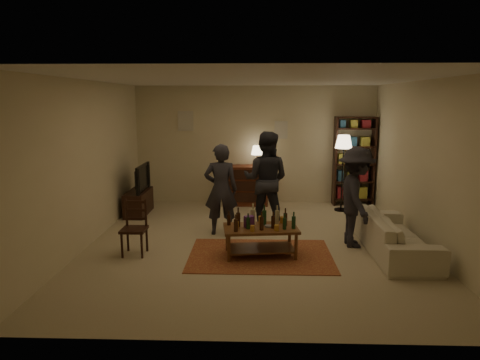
{
  "coord_description": "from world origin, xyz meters",
  "views": [
    {
      "loc": [
        -0.01,
        -6.9,
        2.38
      ],
      "look_at": [
        -0.25,
        0.1,
        1.07
      ],
      "focal_mm": 32.0,
      "sensor_mm": 36.0,
      "label": 1
    }
  ],
  "objects_px": {
    "sofa": "(395,235)",
    "coffee_table": "(261,230)",
    "bookshelf": "(354,160)",
    "dresser": "(246,184)",
    "floor_lamp": "(344,147)",
    "person_by_sofa": "(356,197)",
    "person_right": "(266,180)",
    "dining_chair": "(135,226)",
    "person_left": "(221,190)",
    "tv_stand": "(139,196)"
  },
  "relations": [
    {
      "from": "dining_chair",
      "to": "dresser",
      "type": "xyz_separation_m",
      "value": [
        1.67,
        3.26,
        0.02
      ]
    },
    {
      "from": "sofa",
      "to": "person_by_sofa",
      "type": "xyz_separation_m",
      "value": [
        -0.55,
        0.34,
        0.52
      ]
    },
    {
      "from": "coffee_table",
      "to": "sofa",
      "type": "relative_size",
      "value": 0.57
    },
    {
      "from": "dining_chair",
      "to": "sofa",
      "type": "height_order",
      "value": "dining_chair"
    },
    {
      "from": "tv_stand",
      "to": "floor_lamp",
      "type": "xyz_separation_m",
      "value": [
        4.33,
        0.43,
        1.01
      ]
    },
    {
      "from": "dresser",
      "to": "floor_lamp",
      "type": "bearing_deg",
      "value": -12.97
    },
    {
      "from": "tv_stand",
      "to": "sofa",
      "type": "xyz_separation_m",
      "value": [
        4.64,
        -2.2,
        -0.08
      ]
    },
    {
      "from": "person_left",
      "to": "dresser",
      "type": "bearing_deg",
      "value": -103.65
    },
    {
      "from": "dresser",
      "to": "floor_lamp",
      "type": "xyz_separation_m",
      "value": [
        2.08,
        -0.48,
        0.92
      ]
    },
    {
      "from": "person_right",
      "to": "person_by_sofa",
      "type": "distance_m",
      "value": 1.78
    },
    {
      "from": "person_right",
      "to": "sofa",
      "type": "bearing_deg",
      "value": 159.87
    },
    {
      "from": "dresser",
      "to": "floor_lamp",
      "type": "height_order",
      "value": "floor_lamp"
    },
    {
      "from": "floor_lamp",
      "to": "person_by_sofa",
      "type": "distance_m",
      "value": 2.37
    },
    {
      "from": "floor_lamp",
      "to": "coffee_table",
      "type": "bearing_deg",
      "value": -122.52
    },
    {
      "from": "dining_chair",
      "to": "tv_stand",
      "type": "distance_m",
      "value": 2.42
    },
    {
      "from": "sofa",
      "to": "person_right",
      "type": "bearing_deg",
      "value": 55.03
    },
    {
      "from": "coffee_table",
      "to": "sofa",
      "type": "xyz_separation_m",
      "value": [
        2.11,
        0.18,
        -0.11
      ]
    },
    {
      "from": "floor_lamp",
      "to": "person_right",
      "type": "bearing_deg",
      "value": -143.54
    },
    {
      "from": "floor_lamp",
      "to": "person_left",
      "type": "xyz_separation_m",
      "value": [
        -2.49,
        -1.74,
        -0.58
      ]
    },
    {
      "from": "coffee_table",
      "to": "person_right",
      "type": "bearing_deg",
      "value": 85.76
    },
    {
      "from": "floor_lamp",
      "to": "dresser",
      "type": "bearing_deg",
      "value": 167.03
    },
    {
      "from": "coffee_table",
      "to": "bookshelf",
      "type": "relative_size",
      "value": 0.59
    },
    {
      "from": "dresser",
      "to": "person_left",
      "type": "height_order",
      "value": "person_left"
    },
    {
      "from": "sofa",
      "to": "coffee_table",
      "type": "bearing_deg",
      "value": 95.0
    },
    {
      "from": "coffee_table",
      "to": "person_by_sofa",
      "type": "height_order",
      "value": "person_by_sofa"
    },
    {
      "from": "coffee_table",
      "to": "sofa",
      "type": "distance_m",
      "value": 2.12
    },
    {
      "from": "floor_lamp",
      "to": "person_right",
      "type": "xyz_separation_m",
      "value": [
        -1.68,
        -1.24,
        -0.49
      ]
    },
    {
      "from": "coffee_table",
      "to": "dining_chair",
      "type": "distance_m",
      "value": 1.96
    },
    {
      "from": "coffee_table",
      "to": "person_right",
      "type": "height_order",
      "value": "person_right"
    },
    {
      "from": "bookshelf",
      "to": "tv_stand",
      "type": "bearing_deg",
      "value": -168.2
    },
    {
      "from": "bookshelf",
      "to": "floor_lamp",
      "type": "height_order",
      "value": "bookshelf"
    },
    {
      "from": "sofa",
      "to": "bookshelf",
      "type": "bearing_deg",
      "value": -0.82
    },
    {
      "from": "coffee_table",
      "to": "floor_lamp",
      "type": "distance_m",
      "value": 3.48
    },
    {
      "from": "coffee_table",
      "to": "person_right",
      "type": "distance_m",
      "value": 1.66
    },
    {
      "from": "coffee_table",
      "to": "person_by_sofa",
      "type": "bearing_deg",
      "value": 18.72
    },
    {
      "from": "coffee_table",
      "to": "floor_lamp",
      "type": "bearing_deg",
      "value": 57.48
    },
    {
      "from": "dining_chair",
      "to": "sofa",
      "type": "xyz_separation_m",
      "value": [
        4.07,
        0.15,
        -0.15
      ]
    },
    {
      "from": "person_right",
      "to": "dining_chair",
      "type": "bearing_deg",
      "value": 51.43
    },
    {
      "from": "dresser",
      "to": "person_left",
      "type": "bearing_deg",
      "value": -100.37
    },
    {
      "from": "person_by_sofa",
      "to": "sofa",
      "type": "bearing_deg",
      "value": -122.87
    },
    {
      "from": "coffee_table",
      "to": "sofa",
      "type": "height_order",
      "value": "coffee_table"
    },
    {
      "from": "sofa",
      "to": "person_left",
      "type": "bearing_deg",
      "value": 72.27
    },
    {
      "from": "person_left",
      "to": "person_by_sofa",
      "type": "bearing_deg",
      "value": 162.9
    },
    {
      "from": "bookshelf",
      "to": "person_left",
      "type": "distance_m",
      "value": 3.65
    },
    {
      "from": "person_by_sofa",
      "to": "person_left",
      "type": "bearing_deg",
      "value": 75.15
    },
    {
      "from": "bookshelf",
      "to": "dresser",
      "type": "bearing_deg",
      "value": -178.43
    },
    {
      "from": "person_left",
      "to": "person_by_sofa",
      "type": "distance_m",
      "value": 2.31
    },
    {
      "from": "dining_chair",
      "to": "person_by_sofa",
      "type": "height_order",
      "value": "person_by_sofa"
    },
    {
      "from": "sofa",
      "to": "person_right",
      "type": "height_order",
      "value": "person_right"
    },
    {
      "from": "coffee_table",
      "to": "person_left",
      "type": "distance_m",
      "value": 1.34
    }
  ]
}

